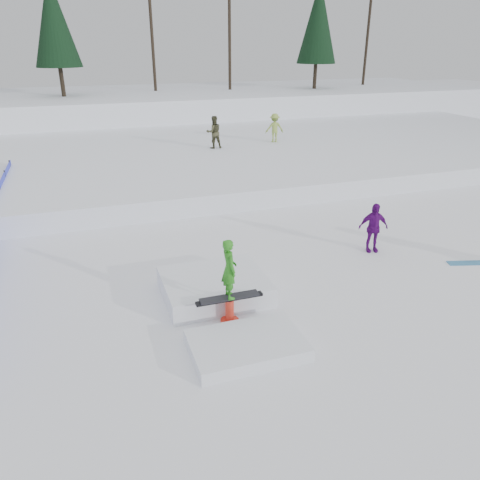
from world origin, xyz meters
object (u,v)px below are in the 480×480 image
object	(u,v)px
walker_ygreen	(274,128)
spectator_purple	(373,228)
walker_olive	(214,132)
jib_rail_feature	(222,299)

from	to	relation	value
walker_ygreen	spectator_purple	bearing A→B (deg)	88.21
spectator_purple	walker_olive	bearing A→B (deg)	110.58
walker_olive	jib_rail_feature	bearing A→B (deg)	74.29
walker_olive	walker_ygreen	world-z (taller)	walker_olive
walker_ygreen	spectator_purple	distance (m)	13.50
spectator_purple	jib_rail_feature	size ratio (longest dim) A/B	0.36
walker_olive	spectator_purple	distance (m)	12.90
walker_olive	spectator_purple	bearing A→B (deg)	96.06
spectator_purple	jib_rail_feature	distance (m)	5.79
jib_rail_feature	spectator_purple	bearing A→B (deg)	18.92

